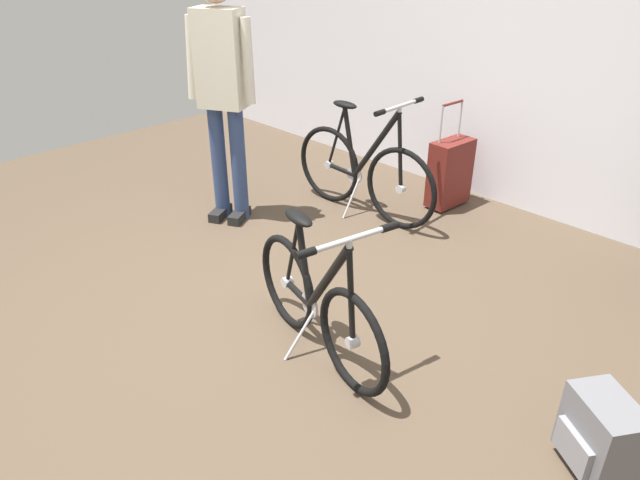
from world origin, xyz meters
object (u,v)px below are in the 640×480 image
(folding_bike_foreground, at_px, (317,302))
(rolling_suitcase, at_px, (450,172))
(visitor_near_wall, at_px, (222,83))
(display_bike_left, at_px, (363,171))
(backpack_on_floor, at_px, (600,435))

(folding_bike_foreground, xyz_separation_m, rolling_suitcase, (-0.57, 2.02, -0.03))
(folding_bike_foreground, height_order, visitor_near_wall, visitor_near_wall)
(display_bike_left, xyz_separation_m, visitor_near_wall, (-0.66, -0.76, 0.68))
(display_bike_left, relative_size, visitor_near_wall, 0.75)
(visitor_near_wall, bearing_deg, folding_bike_foreground, -22.55)
(display_bike_left, relative_size, backpack_on_floor, 3.63)
(visitor_near_wall, height_order, backpack_on_floor, visitor_near_wall)
(visitor_near_wall, distance_m, backpack_on_floor, 3.09)
(display_bike_left, bearing_deg, backpack_on_floor, -26.40)
(folding_bike_foreground, height_order, display_bike_left, display_bike_left)
(visitor_near_wall, xyz_separation_m, rolling_suitcase, (1.06, 1.34, -0.74))
(display_bike_left, xyz_separation_m, backpack_on_floor, (2.28, -1.13, -0.18))
(rolling_suitcase, bearing_deg, visitor_near_wall, -128.17)
(folding_bike_foreground, distance_m, visitor_near_wall, 1.90)
(visitor_near_wall, relative_size, rolling_suitcase, 2.13)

